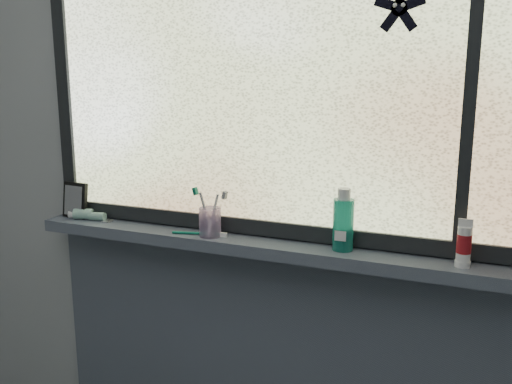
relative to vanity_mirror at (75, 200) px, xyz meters
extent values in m
cube|color=#9EA3A8|center=(0.73, 0.07, 0.16)|extent=(3.00, 0.01, 2.50)
cube|color=#485060|center=(0.73, -0.01, -0.09)|extent=(1.62, 0.14, 0.04)
cube|color=#485060|center=(0.73, 0.05, -0.60)|extent=(1.62, 0.02, 0.98)
cube|color=silver|center=(0.73, 0.04, 0.44)|extent=(1.50, 0.01, 1.00)
cube|color=black|center=(0.73, 0.04, -0.04)|extent=(1.60, 0.03, 0.05)
cube|color=black|center=(-0.05, 0.04, 0.44)|extent=(0.05, 0.03, 1.10)
cube|color=black|center=(1.33, 0.04, 0.44)|extent=(0.03, 0.03, 1.00)
cube|color=black|center=(0.00, 0.00, 0.00)|extent=(0.11, 0.06, 0.13)
cylinder|color=#CFABE2|center=(0.57, -0.02, -0.02)|extent=(0.08, 0.08, 0.09)
cylinder|color=teal|center=(1.00, 0.00, 0.03)|extent=(0.07, 0.07, 0.16)
cylinder|color=silver|center=(1.35, -0.02, 0.01)|extent=(0.05, 0.05, 0.10)
camera|label=1|loc=(1.39, -1.63, 0.48)|focal=40.00mm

